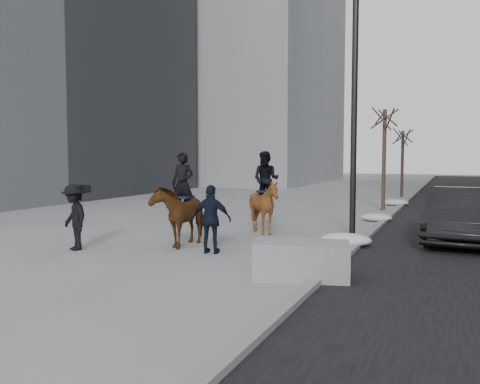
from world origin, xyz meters
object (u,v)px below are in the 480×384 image
at_px(mounted_left, 181,211).
at_px(mounted_right, 265,201).
at_px(planter, 301,260).
at_px(car_near, 461,215).

relative_size(mounted_left, mounted_right, 0.99).
height_order(planter, mounted_left, mounted_left).
distance_m(planter, car_near, 6.79).
height_order(car_near, mounted_right, mounted_right).
height_order(planter, mounted_right, mounted_right).
xyz_separation_m(mounted_left, mounted_right, (1.45, 2.82, 0.09)).
bearing_deg(mounted_right, mounted_left, -117.31).
bearing_deg(planter, mounted_left, 149.70).
bearing_deg(car_near, planter, -112.05).
bearing_deg(mounted_left, planter, -30.30).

